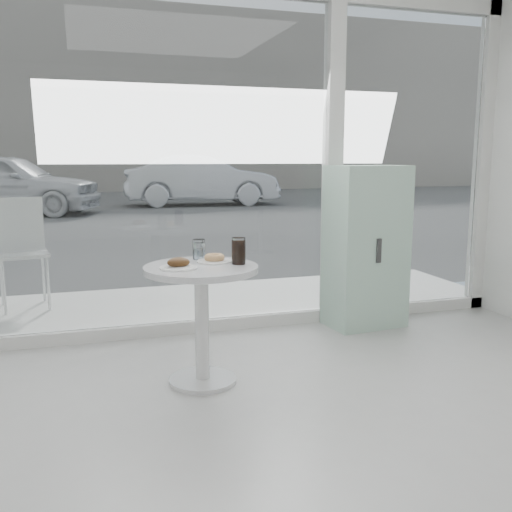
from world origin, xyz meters
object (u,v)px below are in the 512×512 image
object	(u,v)px
mint_cabinet	(366,247)
water_tumbler_b	(200,252)
car_white	(6,183)
plate_donut	(214,259)
main_table	(202,300)
cola_glass	(239,251)
plate_fritter	(179,264)
water_tumbler_a	(199,250)
patio_chair	(21,245)
car_silver	(201,180)

from	to	relation	value
mint_cabinet	water_tumbler_b	size ratio (longest dim) A/B	12.15
car_white	water_tumbler_b	distance (m)	12.56
plate_donut	mint_cabinet	bearing A→B (deg)	26.83
main_table	car_white	xyz separation A→B (m)	(-2.45, 12.54, 0.25)
mint_cabinet	car_white	xyz separation A→B (m)	(-4.06, 11.68, 0.11)
mint_cabinet	water_tumbler_b	bearing A→B (deg)	-164.13
plate_donut	cola_glass	distance (m)	0.18
plate_fritter	main_table	bearing A→B (deg)	18.88
car_white	water_tumbler_a	bearing A→B (deg)	-150.53
car_white	water_tumbler_a	size ratio (longest dim) A/B	35.01
patio_chair	plate_donut	world-z (taller)	patio_chair
water_tumbler_b	patio_chair	bearing A→B (deg)	122.49
main_table	cola_glass	bearing A→B (deg)	-2.96
water_tumbler_b	cola_glass	bearing A→B (deg)	-50.40
car_white	water_tumbler_b	bearing A→B (deg)	-150.52
main_table	car_silver	world-z (taller)	car_silver
main_table	car_white	bearing A→B (deg)	101.04
mint_cabinet	water_tumbler_b	world-z (taller)	mint_cabinet
plate_fritter	plate_donut	size ratio (longest dim) A/B	1.02
car_white	car_silver	distance (m)	5.59
main_table	car_silver	xyz separation A→B (m)	(2.96, 13.98, 0.22)
mint_cabinet	cola_glass	bearing A→B (deg)	-153.42
main_table	plate_fritter	bearing A→B (deg)	-161.12
main_table	plate_donut	xyz separation A→B (m)	(0.11, 0.09, 0.24)
plate_donut	cola_glass	xyz separation A→B (m)	(0.13, -0.11, 0.06)
patio_chair	car_white	bearing A→B (deg)	87.46
main_table	plate_donut	distance (m)	0.28
car_silver	water_tumbler_a	world-z (taller)	car_silver
water_tumbler_a	plate_donut	bearing A→B (deg)	-63.39
water_tumbler_a	main_table	bearing A→B (deg)	-98.90
car_white	mint_cabinet	bearing A→B (deg)	-142.77
water_tumbler_a	car_white	bearing A→B (deg)	101.42
car_white	water_tumbler_b	size ratio (longest dim) A/B	41.37
main_table	water_tumbler_b	world-z (taller)	water_tumbler_b
main_table	cola_glass	world-z (taller)	cola_glass
plate_donut	patio_chair	bearing A→B (deg)	122.13
cola_glass	plate_fritter	bearing A→B (deg)	-174.50
patio_chair	cola_glass	world-z (taller)	patio_chair
car_white	plate_donut	xyz separation A→B (m)	(2.56, -12.44, -0.01)
mint_cabinet	car_silver	world-z (taller)	car_silver
main_table	mint_cabinet	bearing A→B (deg)	27.93
plate_fritter	patio_chair	bearing A→B (deg)	115.52
mint_cabinet	car_silver	distance (m)	13.19
plate_fritter	water_tumbler_b	distance (m)	0.34
plate_fritter	plate_donut	world-z (taller)	plate_fritter
car_silver	water_tumbler_b	size ratio (longest dim) A/B	41.29
car_white	patio_chair	bearing A→B (deg)	-155.28
water_tumbler_a	cola_glass	world-z (taller)	cola_glass
mint_cabinet	plate_fritter	bearing A→B (deg)	-158.53
mint_cabinet	water_tumbler_a	xyz separation A→B (m)	(-1.58, -0.62, 0.14)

